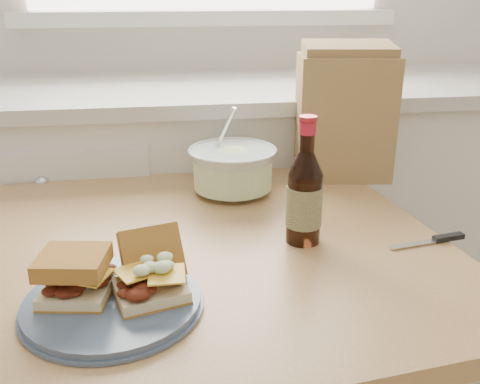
{
  "coord_description": "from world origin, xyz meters",
  "views": [
    {
      "loc": [
        -0.2,
        0.03,
        1.22
      ],
      "look_at": [
        -0.04,
        1.03,
        0.83
      ],
      "focal_mm": 40.0,
      "sensor_mm": 36.0,
      "label": 1
    }
  ],
  "objects": [
    {
      "name": "sandwich_left",
      "position": [
        -0.34,
        0.78,
        0.81
      ],
      "size": [
        0.12,
        0.11,
        0.08
      ],
      "rotation": [
        0.0,
        0.0,
        -0.18
      ],
      "color": "beige",
      "rests_on": "plate"
    },
    {
      "name": "plate",
      "position": [
        -0.28,
        0.77,
        0.76
      ],
      "size": [
        0.28,
        0.28,
        0.02
      ],
      "primitive_type": "cylinder",
      "color": "#44546E",
      "rests_on": "dining_table"
    },
    {
      "name": "sandwich_right",
      "position": [
        -0.22,
        0.78,
        0.8
      ],
      "size": [
        0.13,
        0.17,
        0.09
      ],
      "rotation": [
        0.0,
        0.0,
        0.26
      ],
      "color": "beige",
      "rests_on": "plate"
    },
    {
      "name": "dining_table",
      "position": [
        -0.1,
        0.98,
        0.64
      ],
      "size": [
        1.0,
        1.0,
        0.75
      ],
      "rotation": [
        0.0,
        0.0,
        0.12
      ],
      "color": "tan",
      "rests_on": "ground"
    },
    {
      "name": "cabinet_run",
      "position": [
        -0.0,
        1.7,
        0.47
      ],
      "size": [
        2.5,
        0.64,
        0.94
      ],
      "color": "white",
      "rests_on": "ground"
    },
    {
      "name": "coleslaw_bowl",
      "position": [
        -0.02,
        1.24,
        0.81
      ],
      "size": [
        0.21,
        0.21,
        0.21
      ],
      "color": "silver",
      "rests_on": "dining_table"
    },
    {
      "name": "paper_bag",
      "position": [
        0.28,
        1.32,
        0.91
      ],
      "size": [
        0.26,
        0.19,
        0.31
      ],
      "primitive_type": "cube",
      "rotation": [
        0.0,
        0.0,
        -0.16
      ],
      "color": "#A58550",
      "rests_on": "dining_table"
    },
    {
      "name": "knife",
      "position": [
        0.34,
        0.9,
        0.76
      ],
      "size": [
        0.17,
        0.04,
        0.01
      ],
      "rotation": [
        0.0,
        0.0,
        0.16
      ],
      "color": "silver",
      "rests_on": "dining_table"
    },
    {
      "name": "beer_bottle",
      "position": [
        0.08,
        0.95,
        0.85
      ],
      "size": [
        0.07,
        0.07,
        0.25
      ],
      "rotation": [
        0.0,
        0.0,
        -0.13
      ],
      "color": "black",
      "rests_on": "dining_table"
    }
  ]
}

